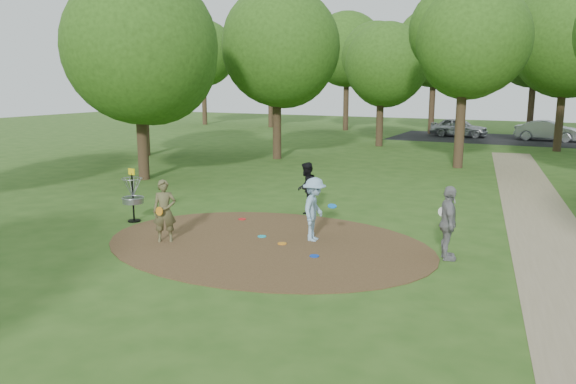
% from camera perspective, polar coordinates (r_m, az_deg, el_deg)
% --- Properties ---
extents(ground, '(100.00, 100.00, 0.00)m').
position_cam_1_polar(ground, '(13.97, -2.20, -5.28)').
color(ground, '#2D5119').
rests_on(ground, ground).
extents(dirt_clearing, '(8.40, 8.40, 0.02)m').
position_cam_1_polar(dirt_clearing, '(13.97, -2.20, -5.25)').
color(dirt_clearing, '#47301C').
rests_on(dirt_clearing, ground).
extents(footpath, '(7.55, 39.89, 0.01)m').
position_cam_1_polar(footpath, '(14.31, 25.72, -6.00)').
color(footpath, '#8C7A5B').
rests_on(footpath, ground).
extents(parking_lot, '(14.00, 8.00, 0.01)m').
position_cam_1_polar(parking_lot, '(42.18, 20.35, 5.09)').
color(parking_lot, black).
rests_on(parking_lot, ground).
extents(player_observer_with_disc, '(0.69, 0.63, 1.58)m').
position_cam_1_polar(player_observer_with_disc, '(14.28, -12.43, -1.92)').
color(player_observer_with_disc, brown).
rests_on(player_observer_with_disc, ground).
extents(player_throwing_with_disc, '(1.00, 1.11, 1.62)m').
position_cam_1_polar(player_throwing_with_disc, '(14.05, 2.68, -1.78)').
color(player_throwing_with_disc, '#8CB4D2').
rests_on(player_throwing_with_disc, ground).
extents(player_walking_with_disc, '(0.72, 0.86, 1.56)m').
position_cam_1_polar(player_walking_with_disc, '(17.05, 1.88, 0.43)').
color(player_walking_with_disc, black).
rests_on(player_walking_with_disc, ground).
extents(player_waiting_with_disc, '(0.71, 1.07, 1.69)m').
position_cam_1_polar(player_waiting_with_disc, '(13.07, 15.97, -3.05)').
color(player_waiting_with_disc, gray).
rests_on(player_waiting_with_disc, ground).
extents(disc_ground_cyan, '(0.22, 0.22, 0.02)m').
position_cam_1_polar(disc_ground_cyan, '(14.53, -2.67, -4.52)').
color(disc_ground_cyan, '#19B4CE').
rests_on(disc_ground_cyan, dirt_clearing).
extents(disc_ground_blue, '(0.22, 0.22, 0.02)m').
position_cam_1_polar(disc_ground_blue, '(12.94, 2.69, -6.51)').
color(disc_ground_blue, '#0B3AC0').
rests_on(disc_ground_blue, dirt_clearing).
extents(disc_ground_red, '(0.22, 0.22, 0.02)m').
position_cam_1_polar(disc_ground_red, '(16.37, -4.68, -2.75)').
color(disc_ground_red, red).
rests_on(disc_ground_red, dirt_clearing).
extents(car_left, '(4.05, 1.71, 1.37)m').
position_cam_1_polar(car_left, '(42.90, 16.97, 6.31)').
color(car_left, '#9C9EA3').
rests_on(car_left, ground).
extents(car_right, '(4.28, 1.86, 1.37)m').
position_cam_1_polar(car_right, '(42.01, 24.91, 5.67)').
color(car_right, '#9B9DA3').
rests_on(car_right, ground).
extents(disc_ground_orange, '(0.22, 0.22, 0.02)m').
position_cam_1_polar(disc_ground_orange, '(13.89, -0.60, -5.26)').
color(disc_ground_orange, orange).
rests_on(disc_ground_orange, dirt_clearing).
extents(disc_golf_basket, '(0.63, 0.63, 1.54)m').
position_cam_1_polar(disc_golf_basket, '(16.57, -15.51, 0.04)').
color(disc_golf_basket, black).
rests_on(disc_golf_basket, ground).
extents(tree_ring, '(37.72, 46.07, 9.59)m').
position_cam_1_polar(tree_ring, '(22.38, 12.62, 14.19)').
color(tree_ring, '#332316').
rests_on(tree_ring, ground).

